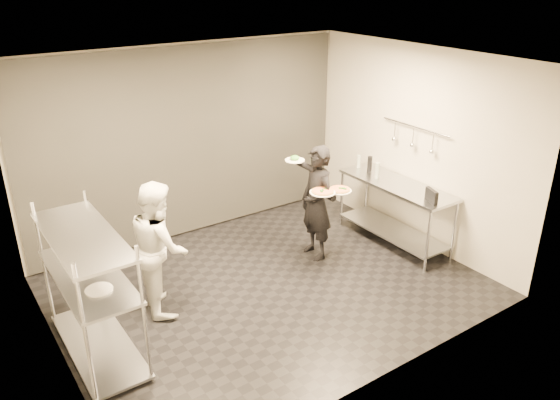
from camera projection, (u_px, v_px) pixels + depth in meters
room_shell at (219, 157)px, 7.25m from camera, size 5.00×4.00×2.80m
pass_rack at (90, 287)px, 5.49m from camera, size 0.60×1.60×1.50m
prep_counter at (395, 203)px, 7.80m from camera, size 0.60×1.80×0.92m
utensil_rail at (413, 138)px, 7.56m from camera, size 0.07×1.20×0.31m
waiter at (317, 203)px, 7.36m from camera, size 0.42×0.61×1.59m
chef at (160, 247)px, 6.24m from camera, size 0.75×0.88×1.58m
pizza_plate_near at (323, 192)px, 7.02m from camera, size 0.33×0.33×0.05m
pizza_plate_far at (340, 190)px, 7.16m from camera, size 0.31×0.31×0.05m
salad_plate at (295, 159)px, 7.33m from camera, size 0.27×0.27×0.07m
pos_monitor at (431, 196)px, 7.04m from camera, size 0.13×0.25×0.18m
bottle_green at (377, 171)px, 7.83m from camera, size 0.07×0.07×0.24m
bottle_clear at (359, 161)px, 8.25m from camera, size 0.06×0.06×0.20m
bottle_dark at (370, 164)px, 8.08m from camera, size 0.07×0.07×0.23m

